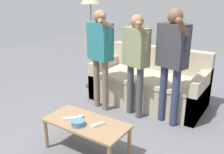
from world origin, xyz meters
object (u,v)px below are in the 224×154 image
at_px(snack_bowl, 78,123).
at_px(game_remote_nunchuk, 81,116).
at_px(coffee_table, 86,126).
at_px(player_right, 172,55).
at_px(couch, 149,84).
at_px(player_center, 136,55).
at_px(player_left, 100,49).
at_px(game_remote_wand_near, 70,119).
at_px(game_remote_wand_far, 98,125).
at_px(floor_lamp, 91,4).

distance_m(snack_bowl, game_remote_nunchuk, 0.17).
xyz_separation_m(coffee_table, player_right, (0.53, 1.18, 0.67)).
height_order(couch, player_center, player_center).
bearing_deg(couch, snack_bowl, -90.11).
height_order(snack_bowl, player_right, player_right).
bearing_deg(player_left, couch, 51.82).
bearing_deg(couch, game_remote_nunchuk, -93.02).
distance_m(player_center, game_remote_wand_near, 1.33).
bearing_deg(game_remote_wand_far, player_right, 73.08).
xyz_separation_m(coffee_table, game_remote_nunchuk, (-0.11, 0.04, 0.08)).
height_order(couch, coffee_table, couch).
bearing_deg(player_right, floor_lamp, 162.51).
xyz_separation_m(couch, game_remote_nunchuk, (-0.09, -1.69, 0.11)).
height_order(floor_lamp, game_remote_wand_near, floor_lamp).
relative_size(coffee_table, player_center, 0.65).
height_order(game_remote_nunchuk, game_remote_wand_near, game_remote_nunchuk).
relative_size(game_remote_nunchuk, player_center, 0.06).
relative_size(couch, player_right, 1.15).
distance_m(floor_lamp, game_remote_wand_near, 2.42).
relative_size(couch, player_center, 1.23).
height_order(coffee_table, player_center, player_center).
bearing_deg(floor_lamp, couch, -0.91).
distance_m(player_left, player_right, 1.09).
xyz_separation_m(coffee_table, game_remote_wand_far, (0.17, 0.00, 0.07)).
bearing_deg(floor_lamp, game_remote_wand_far, -50.66).
distance_m(couch, player_left, 1.09).
distance_m(coffee_table, game_remote_wand_near, 0.21).
distance_m(game_remote_nunchuk, player_center, 1.22).
distance_m(snack_bowl, game_remote_wand_near, 0.17).
bearing_deg(coffee_table, snack_bowl, -102.17).
xyz_separation_m(player_left, game_remote_wand_near, (0.37, -1.12, -0.57)).
bearing_deg(player_right, couch, 135.26).
bearing_deg(player_center, game_remote_wand_far, -82.32).
xyz_separation_m(floor_lamp, game_remote_wand_near, (1.08, -1.82, -1.19)).
height_order(couch, player_left, player_left).
bearing_deg(couch, coffee_table, -89.34).
height_order(couch, player_right, player_right).
bearing_deg(game_remote_wand_near, game_remote_wand_far, 10.73).
bearing_deg(snack_bowl, player_right, 66.79).
height_order(coffee_table, game_remote_nunchuk, game_remote_nunchuk).
bearing_deg(game_remote_nunchuk, player_center, 83.38).
bearing_deg(snack_bowl, player_left, 114.52).
height_order(game_remote_wand_near, game_remote_wand_far, same).
distance_m(coffee_table, snack_bowl, 0.14).
distance_m(player_center, player_right, 0.52).
bearing_deg(game_remote_nunchuk, player_left, 113.56).
height_order(player_left, player_right, player_right).
relative_size(coffee_table, player_left, 0.63).
distance_m(game_remote_nunchuk, floor_lamp, 2.38).
relative_size(couch, game_remote_wand_far, 12.07).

